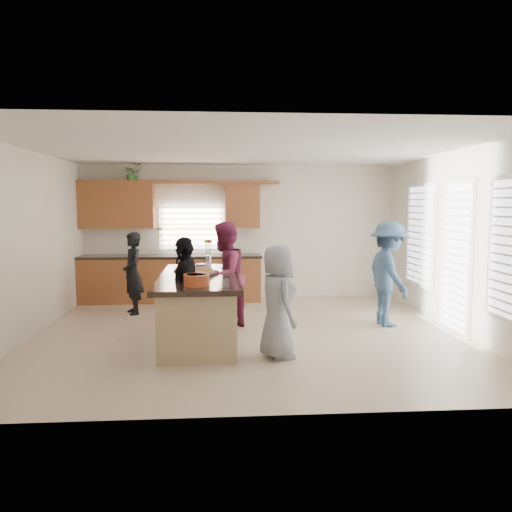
{
  "coord_description": "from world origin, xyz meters",
  "views": [
    {
      "loc": [
        -0.42,
        -7.51,
        2.0
      ],
      "look_at": [
        0.16,
        0.52,
        1.15
      ],
      "focal_mm": 35.0,
      "sensor_mm": 36.0,
      "label": 1
    }
  ],
  "objects": [
    {
      "name": "salad_bowl",
      "position": [
        -0.72,
        -1.17,
        1.03
      ],
      "size": [
        0.33,
        0.33,
        0.15
      ],
      "color": "#BF4A23",
      "rests_on": "island"
    },
    {
      "name": "platter_mid",
      "position": [
        -0.68,
        -0.13,
        0.98
      ],
      "size": [
        0.42,
        0.42,
        0.17
      ],
      "color": "black",
      "rests_on": "island"
    },
    {
      "name": "woman_left_front",
      "position": [
        -0.9,
        -0.71,
        0.78
      ],
      "size": [
        0.54,
        0.96,
        1.55
      ],
      "primitive_type": "imported",
      "rotation": [
        0.0,
        0.0,
        -1.38
      ],
      "color": "black",
      "rests_on": "ground"
    },
    {
      "name": "woman_right_front",
      "position": [
        0.32,
        -1.2,
        0.74
      ],
      "size": [
        0.64,
        0.82,
        1.47
      ],
      "primitive_type": "imported",
      "rotation": [
        0.0,
        0.0,
        1.83
      ],
      "color": "gray",
      "rests_on": "ground"
    },
    {
      "name": "floor",
      "position": [
        0.0,
        0.0,
        0.0
      ],
      "size": [
        6.5,
        6.5,
        0.0
      ],
      "primitive_type": "plane",
      "color": "beige",
      "rests_on": "ground"
    },
    {
      "name": "platter_back",
      "position": [
        -0.96,
        0.24,
        0.98
      ],
      "size": [
        0.37,
        0.37,
        0.15
      ],
      "color": "black",
      "rests_on": "island"
    },
    {
      "name": "potted_plant",
      "position": [
        -2.16,
        2.82,
        2.6
      ],
      "size": [
        0.45,
        0.42,
        0.41
      ],
      "primitive_type": "imported",
      "rotation": [
        0.0,
        0.0,
        0.33
      ],
      "color": "#358033",
      "rests_on": "back_cabinetry"
    },
    {
      "name": "woman_left_back",
      "position": [
        -2.0,
        1.56,
        0.74
      ],
      "size": [
        0.54,
        0.64,
        1.48
      ],
      "primitive_type": "imported",
      "rotation": [
        0.0,
        0.0,
        -1.17
      ],
      "color": "black",
      "rests_on": "ground"
    },
    {
      "name": "woman_left_mid",
      "position": [
        -0.35,
        0.27,
        0.86
      ],
      "size": [
        0.97,
        1.04,
        1.72
      ],
      "primitive_type": "imported",
      "rotation": [
        0.0,
        0.0,
        -2.06
      ],
      "color": "maroon",
      "rests_on": "ground"
    },
    {
      "name": "back_cabinetry",
      "position": [
        -1.47,
        2.73,
        0.91
      ],
      "size": [
        4.08,
        0.66,
        2.46
      ],
      "color": "brown",
      "rests_on": "ground"
    },
    {
      "name": "platter_front",
      "position": [
        -0.78,
        -0.53,
        0.98
      ],
      "size": [
        0.4,
        0.4,
        0.16
      ],
      "color": "black",
      "rests_on": "island"
    },
    {
      "name": "island",
      "position": [
        -0.73,
        -0.23,
        0.45
      ],
      "size": [
        1.17,
        2.71,
        0.95
      ],
      "rotation": [
        0.0,
        0.0,
        0.01
      ],
      "color": "tan",
      "rests_on": "ground"
    },
    {
      "name": "flower_vase",
      "position": [
        -0.62,
        0.92,
        1.19
      ],
      "size": [
        0.14,
        0.14,
        0.44
      ],
      "color": "silver",
      "rests_on": "island"
    },
    {
      "name": "woman_right_back",
      "position": [
        2.33,
        0.37,
        0.86
      ],
      "size": [
        0.74,
        1.17,
        1.72
      ],
      "primitive_type": "imported",
      "rotation": [
        0.0,
        0.0,
        1.67
      ],
      "color": "#345272",
      "rests_on": "ground"
    },
    {
      "name": "clear_cup",
      "position": [
        -0.35,
        -1.35,
        1.01
      ],
      "size": [
        0.09,
        0.09,
        0.11
      ],
      "primitive_type": "cylinder",
      "color": "white",
      "rests_on": "island"
    },
    {
      "name": "room_shell",
      "position": [
        0.0,
        0.0,
        1.9
      ],
      "size": [
        6.52,
        6.02,
        2.81
      ],
      "color": "silver",
      "rests_on": "ground"
    },
    {
      "name": "right_wall_glazing",
      "position": [
        3.22,
        -0.13,
        1.34
      ],
      "size": [
        0.06,
        4.0,
        2.25
      ],
      "color": "white",
      "rests_on": "ground"
    },
    {
      "name": "plate_stack",
      "position": [
        -0.7,
        0.83,
        0.97
      ],
      "size": [
        0.25,
        0.25,
        0.04
      ],
      "primitive_type": "cylinder",
      "color": "#BE98DE",
      "rests_on": "island"
    }
  ]
}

